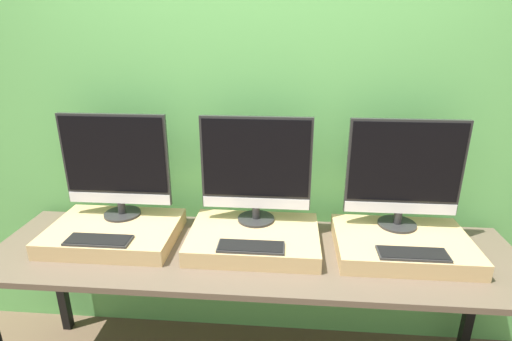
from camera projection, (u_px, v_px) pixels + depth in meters
wall_back at (260, 130)px, 2.16m from camera, size 8.00×0.04×2.60m
workbench at (253, 263)px, 1.97m from camera, size 2.57×0.69×0.80m
wooden_riser_left at (114, 233)px, 2.04m from camera, size 0.64×0.45×0.08m
monitor_left at (116, 164)px, 2.04m from camera, size 0.55×0.19×0.55m
keyboard_left at (99, 240)px, 1.87m from camera, size 0.31×0.11×0.01m
wooden_riser_center at (254, 238)px, 1.98m from camera, size 0.64×0.45×0.08m
monitor_center at (256, 168)px, 1.98m from camera, size 0.55×0.19×0.55m
keyboard_center at (251, 247)px, 1.81m from camera, size 0.31×0.11×0.01m
wooden_riser_right at (402, 245)px, 1.92m from camera, size 0.64×0.45×0.08m
monitor_right at (404, 172)px, 1.92m from camera, size 0.55×0.19×0.55m
keyboard_right at (413, 254)px, 1.76m from camera, size 0.31×0.11×0.01m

